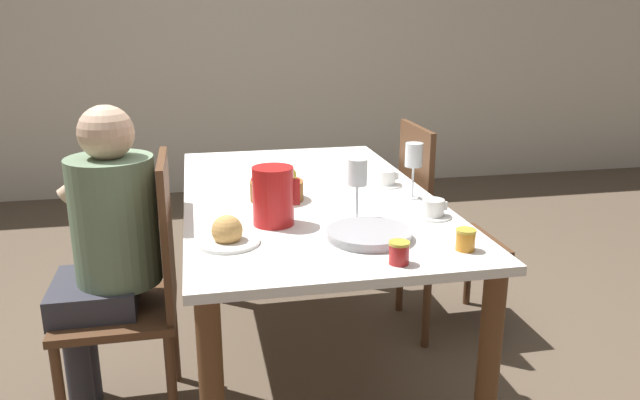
{
  "coord_description": "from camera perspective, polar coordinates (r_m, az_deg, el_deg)",
  "views": [
    {
      "loc": [
        -0.43,
        -2.33,
        1.46
      ],
      "look_at": [
        0.0,
        -0.25,
        0.82
      ],
      "focal_mm": 35.0,
      "sensor_mm": 36.0,
      "label": 1
    }
  ],
  "objects": [
    {
      "name": "fruit_bowl",
      "position": [
        2.38,
        -4.0,
        1.15
      ],
      "size": [
        0.2,
        0.2,
        0.13
      ],
      "color": "brown",
      "rests_on": "dining_table"
    },
    {
      "name": "teacup_near_person",
      "position": [
        2.22,
        10.3,
        -0.87
      ],
      "size": [
        0.13,
        0.13,
        0.06
      ],
      "color": "white",
      "rests_on": "dining_table"
    },
    {
      "name": "teacup_across",
      "position": [
        2.6,
        6.09,
        1.91
      ],
      "size": [
        0.13,
        0.13,
        0.06
      ],
      "color": "white",
      "rests_on": "dining_table"
    },
    {
      "name": "ground_plane",
      "position": [
        2.79,
        -1.09,
        -14.92
      ],
      "size": [
        20.0,
        20.0,
        0.0
      ],
      "primitive_type": "plane",
      "color": "brown"
    },
    {
      "name": "wine_glass_water",
      "position": [
        2.4,
        8.57,
        3.87
      ],
      "size": [
        0.07,
        0.07,
        0.22
      ],
      "color": "white",
      "rests_on": "dining_table"
    },
    {
      "name": "red_pitcher",
      "position": [
        2.09,
        -4.3,
        0.4
      ],
      "size": [
        0.16,
        0.14,
        0.2
      ],
      "color": "red",
      "rests_on": "dining_table"
    },
    {
      "name": "bread_plate",
      "position": [
        1.95,
        -8.48,
        -3.12
      ],
      "size": [
        0.2,
        0.2,
        0.1
      ],
      "color": "white",
      "rests_on": "dining_table"
    },
    {
      "name": "wall_back",
      "position": [
        5.27,
        -7.19,
        14.86
      ],
      "size": [
        10.0,
        0.06,
        2.6
      ],
      "color": "beige",
      "rests_on": "ground_plane"
    },
    {
      "name": "jam_jar_red",
      "position": [
        1.79,
        7.24,
        -4.7
      ],
      "size": [
        0.06,
        0.06,
        0.07
      ],
      "color": "#A81E1E",
      "rests_on": "dining_table"
    },
    {
      "name": "jam_jar_amber",
      "position": [
        1.93,
        13.17,
        -3.46
      ],
      "size": [
        0.06,
        0.06,
        0.07
      ],
      "color": "#C67A1E",
      "rests_on": "dining_table"
    },
    {
      "name": "person_seated",
      "position": [
        2.35,
        -18.92,
        -3.42
      ],
      "size": [
        0.39,
        0.41,
        1.17
      ],
      "rotation": [
        0.0,
        0.0,
        1.57
      ],
      "color": "#33333D",
      "rests_on": "ground_plane"
    },
    {
      "name": "wine_glass_juice",
      "position": [
        2.12,
        3.44,
        2.23
      ],
      "size": [
        0.07,
        0.07,
        0.22
      ],
      "color": "white",
      "rests_on": "dining_table"
    },
    {
      "name": "chair_person_side",
      "position": [
        2.37,
        -16.28,
        -7.73
      ],
      "size": [
        0.42,
        0.42,
        0.99
      ],
      "rotation": [
        0.0,
        0.0,
        1.57
      ],
      "color": "#51331E",
      "rests_on": "ground_plane"
    },
    {
      "name": "chair_opposite",
      "position": [
        2.95,
        10.59,
        -2.43
      ],
      "size": [
        0.42,
        0.42,
        0.99
      ],
      "rotation": [
        0.0,
        0.0,
        -1.57
      ],
      "color": "#51331E",
      "rests_on": "ground_plane"
    },
    {
      "name": "dining_table",
      "position": [
        2.5,
        -1.17,
        -1.74
      ],
      "size": [
        0.96,
        1.7,
        0.77
      ],
      "color": "white",
      "rests_on": "ground_plane"
    },
    {
      "name": "serving_tray",
      "position": [
        1.98,
        4.49,
        -3.13
      ],
      "size": [
        0.27,
        0.27,
        0.03
      ],
      "color": "#9E9EA3",
      "rests_on": "dining_table"
    }
  ]
}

